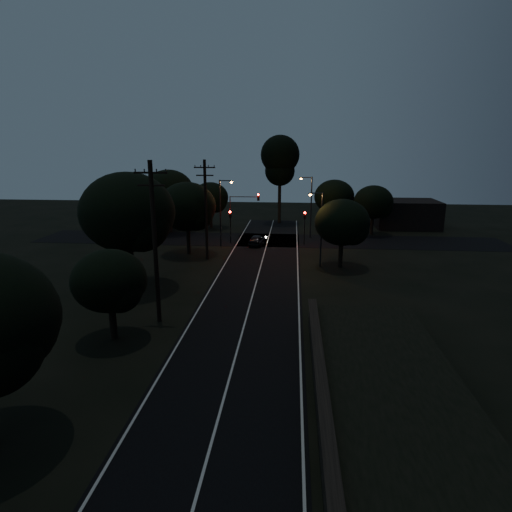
{
  "coord_description": "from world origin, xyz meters",
  "views": [
    {
      "loc": [
        3.14,
        -12.11,
        11.89
      ],
      "look_at": [
        0.0,
        24.0,
        2.5
      ],
      "focal_mm": 30.0,
      "sensor_mm": 36.0,
      "label": 1
    }
  ],
  "objects_px": {
    "streetlight_b": "(310,203)",
    "streetlight_c": "(320,224)",
    "car": "(257,240)",
    "tall_pine": "(280,160)",
    "signal_right": "(305,222)",
    "utility_pole_mid": "(155,241)",
    "streetlight_a": "(222,208)",
    "signal_mast": "(244,209)",
    "utility_pole_far": "(206,208)",
    "signal_left": "(230,221)"
  },
  "relations": [
    {
      "from": "utility_pole_mid",
      "to": "utility_pole_far",
      "type": "bearing_deg",
      "value": 90.0
    },
    {
      "from": "signal_mast",
      "to": "streetlight_b",
      "type": "xyz_separation_m",
      "value": [
        8.22,
        4.01,
        0.3
      ]
    },
    {
      "from": "signal_left",
      "to": "tall_pine",
      "type": "bearing_deg",
      "value": 69.54
    },
    {
      "from": "utility_pole_far",
      "to": "streetlight_c",
      "type": "bearing_deg",
      "value": -9.6
    },
    {
      "from": "signal_left",
      "to": "signal_mast",
      "type": "xyz_separation_m",
      "value": [
        1.69,
        0.0,
        1.5
      ]
    },
    {
      "from": "signal_right",
      "to": "streetlight_a",
      "type": "relative_size",
      "value": 0.51
    },
    {
      "from": "signal_right",
      "to": "tall_pine",
      "type": "bearing_deg",
      "value": 103.49
    },
    {
      "from": "signal_left",
      "to": "streetlight_b",
      "type": "relative_size",
      "value": 0.51
    },
    {
      "from": "streetlight_b",
      "to": "streetlight_c",
      "type": "height_order",
      "value": "streetlight_b"
    },
    {
      "from": "signal_right",
      "to": "car",
      "type": "height_order",
      "value": "signal_right"
    },
    {
      "from": "tall_pine",
      "to": "car",
      "type": "relative_size",
      "value": 3.5
    },
    {
      "from": "tall_pine",
      "to": "signal_right",
      "type": "xyz_separation_m",
      "value": [
        3.6,
        -15.01,
        -6.88
      ]
    },
    {
      "from": "signal_mast",
      "to": "streetlight_c",
      "type": "distance_m",
      "value": 13.28
    },
    {
      "from": "streetlight_c",
      "to": "car",
      "type": "relative_size",
      "value": 1.95
    },
    {
      "from": "streetlight_b",
      "to": "streetlight_c",
      "type": "distance_m",
      "value": 14.01
    },
    {
      "from": "tall_pine",
      "to": "signal_mast",
      "type": "height_order",
      "value": "tall_pine"
    },
    {
      "from": "utility_pole_mid",
      "to": "streetlight_c",
      "type": "distance_m",
      "value": 19.15
    },
    {
      "from": "signal_mast",
      "to": "car",
      "type": "distance_m",
      "value": 4.21
    },
    {
      "from": "signal_left",
      "to": "signal_mast",
      "type": "height_order",
      "value": "signal_mast"
    },
    {
      "from": "signal_mast",
      "to": "signal_left",
      "type": "bearing_deg",
      "value": -179.87
    },
    {
      "from": "tall_pine",
      "to": "signal_right",
      "type": "distance_m",
      "value": 16.9
    },
    {
      "from": "utility_pole_far",
      "to": "signal_left",
      "type": "height_order",
      "value": "utility_pole_far"
    },
    {
      "from": "streetlight_a",
      "to": "streetlight_c",
      "type": "distance_m",
      "value": 13.72
    },
    {
      "from": "utility_pole_far",
      "to": "streetlight_b",
      "type": "bearing_deg",
      "value": 46.7
    },
    {
      "from": "utility_pole_far",
      "to": "streetlight_a",
      "type": "height_order",
      "value": "utility_pole_far"
    },
    {
      "from": "signal_right",
      "to": "streetlight_c",
      "type": "relative_size",
      "value": 0.55
    },
    {
      "from": "utility_pole_mid",
      "to": "utility_pole_far",
      "type": "distance_m",
      "value": 17.0
    },
    {
      "from": "utility_pole_far",
      "to": "streetlight_b",
      "type": "relative_size",
      "value": 1.31
    },
    {
      "from": "streetlight_b",
      "to": "car",
      "type": "xyz_separation_m",
      "value": [
        -6.44,
        -5.0,
        -3.98
      ]
    },
    {
      "from": "tall_pine",
      "to": "streetlight_a",
      "type": "xyz_separation_m",
      "value": [
        -6.31,
        -17.0,
        -5.08
      ]
    },
    {
      "from": "car",
      "to": "signal_left",
      "type": "bearing_deg",
      "value": -4.67
    },
    {
      "from": "car",
      "to": "tall_pine",
      "type": "bearing_deg",
      "value": -86.3
    },
    {
      "from": "streetlight_b",
      "to": "streetlight_c",
      "type": "xyz_separation_m",
      "value": [
        0.52,
        -14.0,
        -0.29
      ]
    },
    {
      "from": "signal_right",
      "to": "streetlight_a",
      "type": "height_order",
      "value": "streetlight_a"
    },
    {
      "from": "streetlight_a",
      "to": "streetlight_c",
      "type": "height_order",
      "value": "streetlight_a"
    },
    {
      "from": "tall_pine",
      "to": "signal_left",
      "type": "relative_size",
      "value": 3.29
    },
    {
      "from": "signal_right",
      "to": "signal_mast",
      "type": "distance_m",
      "value": 7.66
    },
    {
      "from": "signal_left",
      "to": "utility_pole_far",
      "type": "bearing_deg",
      "value": -99.94
    },
    {
      "from": "streetlight_b",
      "to": "streetlight_c",
      "type": "relative_size",
      "value": 1.07
    },
    {
      "from": "utility_pole_far",
      "to": "signal_right",
      "type": "distance_m",
      "value": 13.53
    },
    {
      "from": "streetlight_b",
      "to": "car",
      "type": "relative_size",
      "value": 2.08
    },
    {
      "from": "car",
      "to": "utility_pole_far",
      "type": "bearing_deg",
      "value": 66.48
    },
    {
      "from": "signal_mast",
      "to": "streetlight_a",
      "type": "distance_m",
      "value": 3.13
    },
    {
      "from": "signal_right",
      "to": "car",
      "type": "bearing_deg",
      "value": -170.19
    },
    {
      "from": "signal_left",
      "to": "car",
      "type": "bearing_deg",
      "value": -15.97
    },
    {
      "from": "signal_right",
      "to": "streetlight_b",
      "type": "distance_m",
      "value": 4.45
    },
    {
      "from": "utility_pole_far",
      "to": "streetlight_c",
      "type": "distance_m",
      "value": 12.05
    },
    {
      "from": "utility_pole_mid",
      "to": "streetlight_a",
      "type": "height_order",
      "value": "utility_pole_mid"
    },
    {
      "from": "signal_left",
      "to": "signal_mast",
      "type": "distance_m",
      "value": 2.26
    },
    {
      "from": "utility_pole_far",
      "to": "streetlight_b",
      "type": "distance_m",
      "value": 16.51
    }
  ]
}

